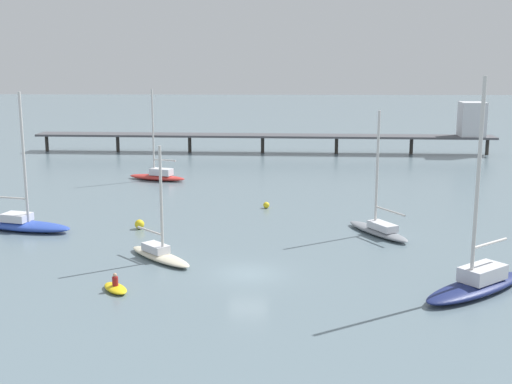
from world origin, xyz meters
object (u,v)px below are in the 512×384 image
(sailboat_blue, at_px, (23,223))
(sailboat_cream, at_px, (159,252))
(pier, at_px, (348,129))
(mooring_buoy_mid, at_px, (140,224))
(sailboat_gray, at_px, (379,227))
(dinghy_yellow, at_px, (115,288))
(sailboat_red, at_px, (158,174))
(mooring_buoy_far, at_px, (266,205))
(sailboat_navy, at_px, (477,281))

(sailboat_blue, relative_size, sailboat_cream, 1.40)
(pier, height_order, mooring_buoy_mid, pier)
(sailboat_gray, bearing_deg, sailboat_cream, -156.97)
(sailboat_cream, xyz_separation_m, dinghy_yellow, (-1.58, -6.37, -0.32))
(sailboat_gray, distance_m, dinghy_yellow, 22.34)
(mooring_buoy_mid, bearing_deg, sailboat_red, 95.85)
(pier, bearing_deg, sailboat_blue, -125.44)
(pier, bearing_deg, sailboat_cream, -109.97)
(dinghy_yellow, bearing_deg, sailboat_blue, 127.94)
(sailboat_cream, relative_size, mooring_buoy_far, 13.63)
(sailboat_red, relative_size, sailboat_navy, 0.80)
(sailboat_navy, distance_m, dinghy_yellow, 21.80)
(pier, distance_m, sailboat_blue, 53.71)
(sailboat_cream, distance_m, dinghy_yellow, 6.57)
(sailboat_red, relative_size, dinghy_yellow, 4.07)
(sailboat_blue, height_order, dinghy_yellow, sailboat_blue)
(pier, height_order, sailboat_navy, sailboat_navy)
(sailboat_gray, height_order, sailboat_cream, sailboat_gray)
(sailboat_navy, bearing_deg, mooring_buoy_far, 120.37)
(sailboat_blue, bearing_deg, mooring_buoy_mid, 3.86)
(sailboat_gray, relative_size, dinghy_yellow, 3.85)
(sailboat_blue, height_order, sailboat_navy, sailboat_navy)
(sailboat_navy, xyz_separation_m, dinghy_yellow, (-21.80, -0.34, -0.53))
(pier, xyz_separation_m, mooring_buoy_far, (-11.34, -35.27, -3.25))
(dinghy_yellow, bearing_deg, mooring_buoy_mid, 95.72)
(mooring_buoy_far, bearing_deg, sailboat_navy, -59.63)
(pier, bearing_deg, sailboat_navy, -88.42)
(sailboat_gray, bearing_deg, mooring_buoy_mid, 176.25)
(sailboat_blue, relative_size, mooring_buoy_far, 19.01)
(sailboat_navy, xyz_separation_m, mooring_buoy_far, (-12.91, 22.04, -0.45))
(sailboat_blue, distance_m, sailboat_navy, 35.40)
(sailboat_navy, distance_m, sailboat_cream, 21.09)
(sailboat_gray, height_order, mooring_buoy_far, sailboat_gray)
(sailboat_red, bearing_deg, pier, 41.93)
(pier, distance_m, mooring_buoy_far, 37.19)
(sailboat_gray, height_order, mooring_buoy_mid, sailboat_gray)
(sailboat_blue, xyz_separation_m, mooring_buoy_mid, (9.42, 0.64, -0.24))
(pier, xyz_separation_m, sailboat_red, (-23.89, -21.46, -2.88))
(pier, xyz_separation_m, sailboat_navy, (1.58, -57.31, -2.80))
(pier, distance_m, mooring_buoy_mid, 48.31)
(sailboat_cream, bearing_deg, mooring_buoy_far, 65.49)
(pier, bearing_deg, mooring_buoy_mid, -116.73)
(sailboat_gray, bearing_deg, sailboat_red, 133.37)
(sailboat_gray, relative_size, sailboat_cream, 1.22)
(sailboat_gray, xyz_separation_m, sailboat_cream, (-16.35, -6.95, -0.08))
(sailboat_blue, distance_m, mooring_buoy_far, 21.48)
(sailboat_blue, height_order, mooring_buoy_mid, sailboat_blue)
(sailboat_blue, height_order, sailboat_gray, sailboat_blue)
(sailboat_gray, relative_size, mooring_buoy_mid, 12.51)
(sailboat_red, relative_size, mooring_buoy_far, 17.54)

